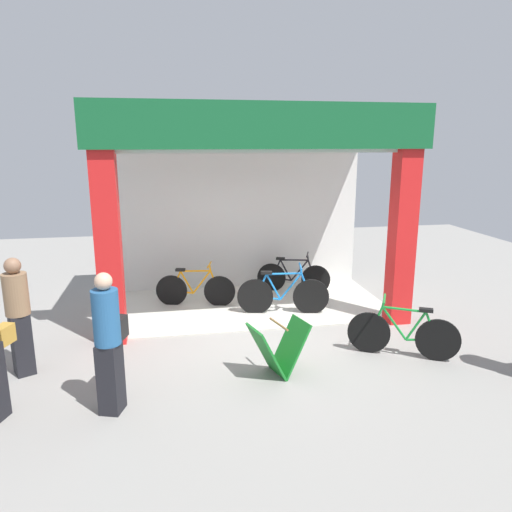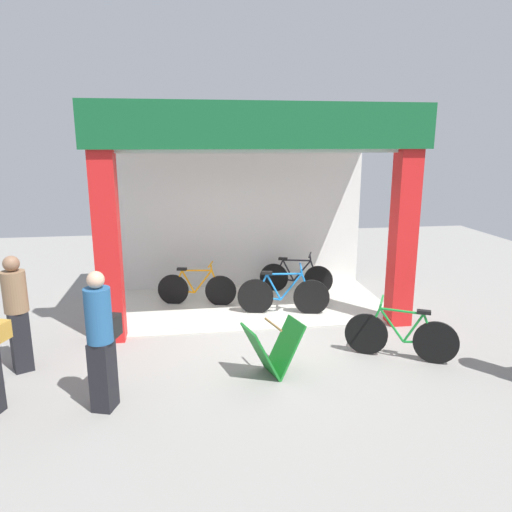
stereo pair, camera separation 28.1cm
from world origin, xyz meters
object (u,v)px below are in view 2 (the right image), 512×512
at_px(bicycle_inside_3, 283,295).
at_px(sandwich_board_sign, 273,349).
at_px(pedestrian_3, 101,339).
at_px(bicycle_parked_0, 401,336).
at_px(bicycle_inside_0, 296,277).
at_px(pedestrian_1, 17,312).
at_px(bicycle_inside_1, 197,289).

bearing_deg(bicycle_inside_3, sandwich_board_sign, -105.00).
bearing_deg(bicycle_inside_3, pedestrian_3, -134.33).
xyz_separation_m(bicycle_parked_0, pedestrian_3, (-4.10, -0.73, 0.52)).
relative_size(bicycle_inside_0, pedestrian_3, 0.86).
bearing_deg(pedestrian_1, pedestrian_3, -42.58).
height_order(bicycle_inside_0, pedestrian_1, pedestrian_1).
distance_m(bicycle_inside_1, bicycle_inside_3, 1.74).
distance_m(bicycle_inside_0, bicycle_inside_3, 1.36).
bearing_deg(sandwich_board_sign, bicycle_inside_0, 72.10).
bearing_deg(bicycle_inside_1, bicycle_inside_0, 13.50).
relative_size(bicycle_inside_0, pedestrian_1, 0.89).
bearing_deg(pedestrian_1, bicycle_inside_3, 21.54).
height_order(bicycle_inside_0, sandwich_board_sign, bicycle_inside_0).
distance_m(bicycle_inside_0, bicycle_parked_0, 3.43).
distance_m(bicycle_inside_3, sandwich_board_sign, 2.39).
xyz_separation_m(bicycle_inside_1, bicycle_parked_0, (2.90, -2.83, 0.02)).
bearing_deg(pedestrian_3, bicycle_inside_3, 45.67).
bearing_deg(bicycle_inside_0, pedestrian_3, -128.93).
height_order(bicycle_inside_1, bicycle_inside_3, bicycle_inside_3).
xyz_separation_m(bicycle_inside_0, pedestrian_1, (-4.61, -2.86, 0.50)).
distance_m(bicycle_parked_0, sandwich_board_sign, 1.96).
distance_m(bicycle_inside_3, bicycle_parked_0, 2.48).
relative_size(bicycle_parked_0, sandwich_board_sign, 1.67).
height_order(bicycle_inside_1, pedestrian_1, pedestrian_1).
relative_size(bicycle_inside_3, bicycle_parked_0, 1.15).
bearing_deg(pedestrian_1, sandwich_board_sign, -11.29).
xyz_separation_m(bicycle_inside_0, bicycle_inside_3, (-0.53, -1.25, 0.03)).
bearing_deg(bicycle_inside_3, bicycle_parked_0, -57.50).
height_order(bicycle_inside_1, pedestrian_3, pedestrian_3).
relative_size(bicycle_inside_1, sandwich_board_sign, 1.73).
bearing_deg(pedestrian_3, bicycle_parked_0, 10.18).
relative_size(bicycle_inside_1, bicycle_parked_0, 1.04).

